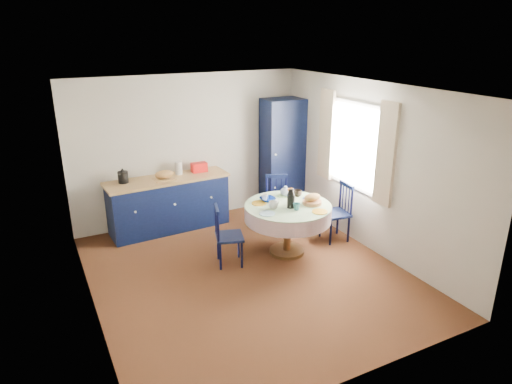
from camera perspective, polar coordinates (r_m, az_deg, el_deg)
floor at (r=6.37m, az=-1.02°, el=-10.15°), size 4.50×4.50×0.00m
ceiling at (r=5.56m, az=-1.18°, el=12.77°), size 4.50×4.50×0.00m
wall_back at (r=7.85m, az=-8.37°, el=5.34°), size 4.00×0.02×2.50m
wall_left at (r=5.34m, az=-20.76°, el=-2.74°), size 0.02×4.50×2.50m
wall_right at (r=6.92m, az=13.97°, el=3.00°), size 0.02×4.50×2.50m
window at (r=7.04m, az=12.28°, el=5.73°), size 0.10×1.74×1.45m
kitchen_counter at (r=7.68m, az=-10.85°, el=-1.32°), size 2.02×0.72×1.13m
pantry_cabinet at (r=8.31m, az=3.32°, el=4.65°), size 0.73×0.53×2.03m
dining_table at (r=6.68m, az=4.04°, el=-2.60°), size 1.26×1.26×1.04m
chair_left at (r=6.43m, az=-3.69°, el=-5.41°), size 0.47×0.48×0.88m
chair_far at (r=7.60m, az=2.54°, el=-1.26°), size 0.53×0.53×0.89m
chair_right at (r=7.27m, az=10.14°, el=-2.42°), size 0.44×0.46×0.93m
mug_a at (r=6.47m, az=2.17°, el=-1.64°), size 0.13×0.13×0.11m
mug_b at (r=6.44m, az=5.09°, el=-1.83°), size 0.11×0.11×0.10m
mug_c at (r=6.96m, az=5.23°, el=-0.16°), size 0.13×0.13×0.10m
mug_d at (r=6.76m, az=1.06°, el=-0.68°), size 0.11×0.11×0.10m
cobalt_bowl at (r=6.75m, az=1.45°, el=-0.92°), size 0.22×0.22×0.05m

